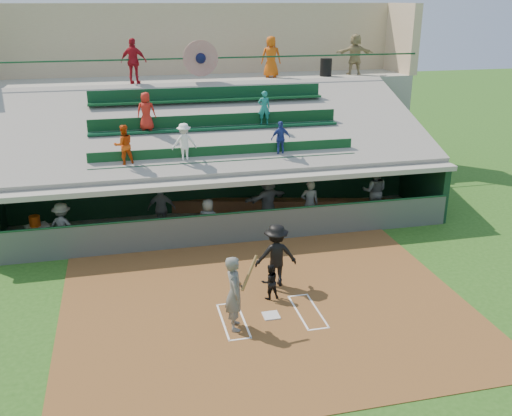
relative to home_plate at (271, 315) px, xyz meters
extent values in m
plane|color=#255217|center=(0.00, 0.00, -0.04)|extent=(100.00, 100.00, 0.00)
cube|color=brown|center=(0.00, 0.50, -0.03)|extent=(11.00, 9.00, 0.02)
cube|color=silver|center=(0.00, 0.00, 0.00)|extent=(0.43, 0.43, 0.03)
cube|color=white|center=(-0.75, 0.00, -0.01)|extent=(0.05, 1.80, 0.01)
cube|color=white|center=(0.75, 0.00, -0.01)|extent=(0.05, 1.80, 0.01)
cube|color=white|center=(-1.30, 0.00, -0.01)|extent=(0.05, 1.80, 0.01)
cube|color=silver|center=(1.30, 0.00, -0.01)|extent=(0.05, 1.80, 0.01)
cube|color=white|center=(-1.02, 0.90, -0.01)|extent=(0.60, 0.05, 0.01)
cube|color=white|center=(1.02, 0.90, -0.01)|extent=(0.60, 0.05, 0.01)
cube|color=white|center=(-1.02, -0.90, -0.01)|extent=(0.60, 0.05, 0.01)
cube|color=white|center=(1.02, -0.90, -0.01)|extent=(0.60, 0.05, 0.01)
cube|color=gray|center=(0.00, 6.75, -0.02)|extent=(16.00, 3.50, 0.04)
cube|color=gray|center=(0.00, 13.50, 2.26)|extent=(20.00, 3.00, 4.60)
cube|color=#525752|center=(0.00, 5.00, 0.52)|extent=(16.00, 0.06, 1.10)
cylinder|color=#154222|center=(0.00, 5.00, 1.09)|extent=(16.00, 0.08, 0.08)
cube|color=black|center=(0.00, 8.50, 1.07)|extent=(16.00, 0.25, 2.20)
cube|color=black|center=(8.00, 6.75, 1.07)|extent=(0.25, 3.50, 2.20)
cube|color=#9A988C|center=(0.00, 6.75, 2.17)|extent=(16.40, 3.90, 0.18)
cube|color=gray|center=(0.00, 10.25, 1.12)|extent=(16.40, 3.50, 2.30)
cube|color=gray|center=(0.00, 11.90, 2.26)|extent=(16.40, 0.30, 4.60)
cube|color=gray|center=(0.00, 8.60, 3.42)|extent=(16.40, 6.51, 2.37)
cube|color=#0C371F|center=(0.00, 6.20, 2.62)|extent=(9.40, 0.42, 0.08)
cube|color=#0D3A1C|center=(0.00, 6.40, 2.88)|extent=(9.40, 0.06, 0.45)
cube|color=#0D3B24|center=(0.00, 8.10, 3.37)|extent=(9.40, 0.42, 0.08)
cube|color=#0C3419|center=(0.00, 8.30, 3.62)|extent=(9.40, 0.06, 0.45)
cube|color=#0D3C1D|center=(0.00, 10.00, 4.12)|extent=(9.40, 0.42, 0.08)
cube|color=#0C391E|center=(0.00, 10.20, 4.38)|extent=(9.40, 0.06, 0.45)
imported|color=#D1450C|center=(-3.46, 6.30, 3.34)|extent=(0.76, 0.65, 1.36)
imported|color=white|center=(-1.45, 6.30, 3.32)|extent=(0.90, 0.57, 1.32)
imported|color=navy|center=(1.98, 6.30, 3.27)|extent=(0.76, 0.39, 1.23)
imported|color=red|center=(-2.58, 8.20, 4.09)|extent=(0.75, 0.57, 1.38)
imported|color=#1A756F|center=(1.84, 8.20, 4.04)|extent=(0.50, 0.36, 1.27)
cylinder|color=#144021|center=(0.00, 12.00, 5.56)|extent=(20.00, 0.07, 0.07)
cylinder|color=#A22217|center=(0.00, 11.98, 5.56)|extent=(1.50, 0.06, 1.50)
sphere|color=#0D1136|center=(0.00, 11.95, 5.56)|extent=(0.44, 0.44, 0.44)
cube|color=tan|center=(0.00, 15.00, 6.16)|extent=(20.00, 0.40, 3.20)
cube|color=tan|center=(10.00, 13.50, 6.16)|extent=(0.40, 3.00, 3.20)
imported|color=#545651|center=(-1.04, -0.32, 0.98)|extent=(0.53, 0.76, 1.98)
cylinder|color=olive|center=(-0.69, -0.47, 1.57)|extent=(0.56, 0.54, 0.75)
sphere|color=#935D35|center=(-0.91, -0.32, 1.22)|extent=(0.10, 0.10, 0.10)
imported|color=black|center=(0.21, 0.94, 0.50)|extent=(0.55, 0.46, 1.03)
imported|color=black|center=(0.59, 1.70, 0.93)|extent=(1.27, 0.79, 1.90)
cube|color=brown|center=(0.22, 8.12, 0.25)|extent=(15.98, 4.41, 0.49)
cube|color=silver|center=(-6.58, 6.54, 0.32)|extent=(0.88, 0.79, 0.64)
cylinder|color=#D2480C|center=(-6.62, 6.49, 0.82)|extent=(0.36, 0.36, 0.36)
imported|color=#5D605B|center=(-5.64, 5.72, 0.83)|extent=(1.22, 0.99, 1.65)
imported|color=#60635D|center=(-2.32, 6.65, 0.86)|extent=(1.05, 0.58, 1.70)
imported|color=#51534F|center=(-0.85, 5.28, 0.78)|extent=(0.90, 0.78, 1.55)
imported|color=#5D605B|center=(1.54, 6.38, 0.96)|extent=(1.86, 1.21, 1.92)
imported|color=#575A55|center=(2.98, 5.82, 0.89)|extent=(0.73, 0.56, 1.77)
imported|color=#5C5F59|center=(5.76, 6.34, 0.99)|extent=(1.18, 1.07, 1.97)
cylinder|color=black|center=(5.92, 12.70, 4.97)|extent=(0.54, 0.54, 0.81)
imported|color=#B21420|center=(-2.79, 12.03, 5.50)|extent=(1.18, 0.79, 1.86)
imported|color=#CB510B|center=(3.33, 12.87, 5.48)|extent=(0.99, 0.75, 1.83)
imported|color=tan|center=(7.44, 12.99, 5.50)|extent=(1.83, 0.99, 1.88)
camera|label=1|loc=(-3.44, -12.80, 7.88)|focal=40.00mm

